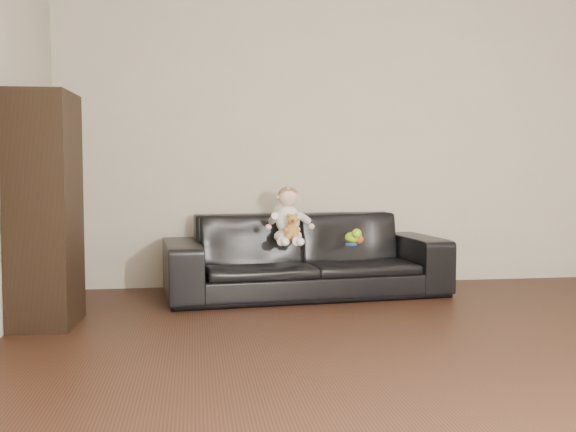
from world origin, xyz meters
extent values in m
plane|color=#321B11|center=(0.00, 0.00, 0.00)|extent=(5.50, 5.50, 0.00)
plane|color=#B9B09C|center=(0.00, 2.75, 1.30)|extent=(5.00, 0.00, 5.00)
imported|color=black|center=(-0.47, 2.25, 0.32)|extent=(2.29, 1.07, 0.65)
cube|color=black|center=(-2.29, 1.46, 0.75)|extent=(0.40, 0.53, 1.49)
cube|color=silver|center=(-2.27, 1.46, 1.08)|extent=(0.19, 0.26, 0.28)
ellipsoid|color=silver|center=(-0.62, 2.14, 0.49)|extent=(0.27, 0.25, 0.12)
ellipsoid|color=white|center=(-0.62, 2.16, 0.62)|extent=(0.23, 0.21, 0.23)
sphere|color=beige|center=(-0.62, 2.14, 0.80)|extent=(0.19, 0.19, 0.15)
ellipsoid|color=#8C603F|center=(-0.62, 2.15, 0.82)|extent=(0.19, 0.19, 0.11)
cylinder|color=silver|center=(-0.67, 2.00, 0.47)|extent=(0.12, 0.20, 0.07)
cylinder|color=silver|center=(-0.57, 2.00, 0.47)|extent=(0.12, 0.20, 0.07)
sphere|color=white|center=(-0.68, 1.90, 0.47)|extent=(0.08, 0.08, 0.06)
sphere|color=white|center=(-0.57, 1.90, 0.47)|extent=(0.08, 0.08, 0.06)
cylinder|color=white|center=(-0.74, 2.11, 0.63)|extent=(0.10, 0.17, 0.10)
cylinder|color=white|center=(-0.50, 2.11, 0.63)|extent=(0.10, 0.17, 0.10)
ellipsoid|color=#B17732|center=(-0.61, 2.00, 0.54)|extent=(0.11, 0.10, 0.12)
sphere|color=#B17732|center=(-0.61, 1.99, 0.63)|extent=(0.09, 0.09, 0.08)
sphere|color=#B17732|center=(-0.64, 2.00, 0.66)|extent=(0.03, 0.03, 0.03)
sphere|color=#B17732|center=(-0.58, 2.00, 0.66)|extent=(0.03, 0.03, 0.03)
sphere|color=#593819|center=(-0.61, 1.95, 0.62)|extent=(0.03, 0.03, 0.03)
ellipsoid|color=#9BDC19|center=(-0.12, 2.11, 0.47)|extent=(0.14, 0.16, 0.09)
sphere|color=#CC5618|center=(-0.06, 2.08, 0.46)|extent=(0.08, 0.08, 0.07)
cylinder|color=blue|center=(-0.15, 2.00, 0.43)|extent=(0.09, 0.09, 0.01)
camera|label=1|loc=(-1.35, -2.81, 0.98)|focal=40.00mm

